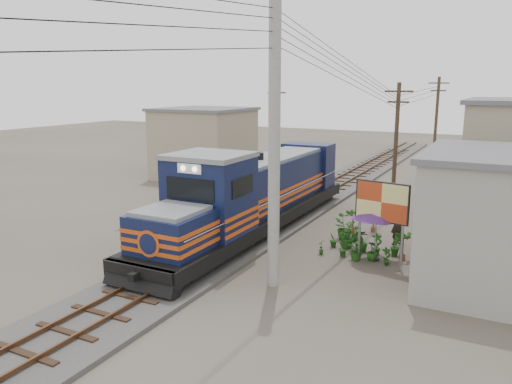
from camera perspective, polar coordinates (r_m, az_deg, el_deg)
The scene contains 14 objects.
ground at distance 19.80m, azimuth -6.69°, elevation -8.20°, with size 120.00×120.00×0.00m, color #473F35.
ballast at distance 28.25m, azimuth 4.64°, elevation -1.77°, with size 3.60×70.00×0.16m, color #595651.
track at distance 28.21m, azimuth 4.64°, elevation -1.42°, with size 1.15×70.00×0.12m.
locomotive at distance 23.24m, azimuth -0.26°, elevation -0.46°, with size 3.04×16.58×4.11m.
utility_pole_main at distance 16.51m, azimuth 2.09°, elevation 5.68°, with size 0.40×0.40×10.00m.
wooden_pole_mid at distance 30.12m, azimuth 15.70°, elevation 5.64°, with size 1.60×0.24×7.00m.
wooden_pole_far at distance 43.82m, azimuth 19.89°, elevation 7.61°, with size 1.60×0.24×7.50m.
wooden_pole_left at distance 36.90m, azimuth 2.33°, elevation 7.20°, with size 1.60×0.24×7.00m.
power_lines at distance 26.11m, azimuth 3.32°, elevation 13.68°, with size 9.65×19.00×3.30m.
shophouse_left at distance 37.68m, azimuth -5.93°, elevation 5.61°, with size 6.30×6.30×5.20m.
billboard at distance 19.49m, azimuth 14.18°, elevation -1.37°, with size 2.12×0.52×3.29m.
market_umbrella at distance 20.09m, azimuth 13.62°, elevation -2.29°, with size 2.44×2.44×2.24m.
vendor at distance 22.58m, azimuth 15.89°, elevation -3.62°, with size 0.66×0.43×1.80m, color black.
plant_nursery at distance 21.76m, azimuth 11.03°, elevation -5.16°, with size 3.35×3.37×1.12m.
Camera 1 is at (10.45, -15.36, 6.86)m, focal length 35.00 mm.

